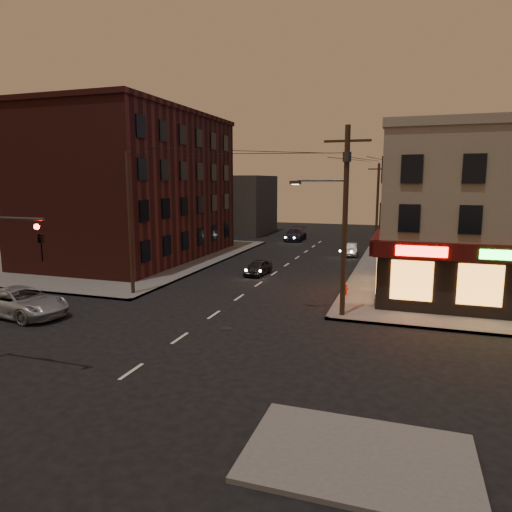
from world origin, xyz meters
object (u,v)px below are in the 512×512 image
at_px(suv_cross, 21,302).
at_px(fire_hydrant, 346,289).
at_px(sedan_mid, 350,249).
at_px(sedan_near, 258,267).
at_px(sedan_far, 295,234).

distance_m(suv_cross, fire_hydrant, 19.04).
xyz_separation_m(sedan_mid, fire_hydrant, (1.71, -16.83, -0.05)).
bearing_deg(sedan_near, suv_cross, -116.55).
height_order(sedan_near, fire_hydrant, sedan_near).
distance_m(sedan_mid, sedan_far, 12.29).
xyz_separation_m(suv_cross, sedan_far, (6.77, 36.01, -0.02)).
bearing_deg(sedan_far, fire_hydrant, -71.61).
relative_size(sedan_near, fire_hydrant, 4.68).
xyz_separation_m(suv_cross, sedan_mid, (14.64, 26.57, -0.19)).
relative_size(sedan_near, sedan_mid, 0.95).
height_order(sedan_far, fire_hydrant, sedan_far).
relative_size(sedan_mid, fire_hydrant, 4.93).
bearing_deg(fire_hydrant, suv_cross, -149.22).
bearing_deg(suv_cross, sedan_near, -23.86).
bearing_deg(sedan_mid, sedan_near, -122.95).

